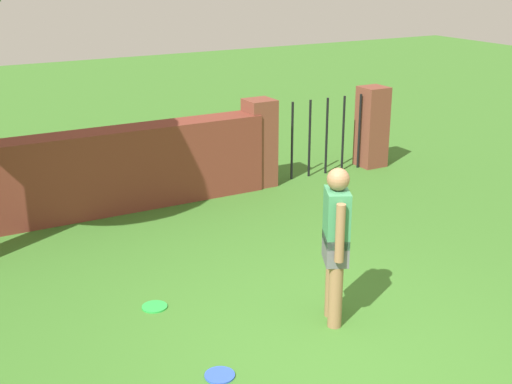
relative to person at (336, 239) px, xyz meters
The scene contains 6 objects.
ground_plane 1.01m from the person, 125.30° to the right, with size 40.00×40.00×0.00m, color #3D7528.
brick_wall 4.57m from the person, 112.80° to the left, with size 6.38×0.50×1.20m, color brown.
person is the anchor object (origin of this frame).
fence_gate 4.97m from the person, 57.81° to the left, with size 2.69×0.44×1.40m.
frisbee_green 2.07m from the person, 142.41° to the left, with size 0.27×0.27×0.02m, color green.
frisbee_blue 1.73m from the person, 167.27° to the right, with size 0.27×0.27×0.02m, color blue.
Camera 1 is at (-3.46, -4.69, 3.52)m, focal length 48.59 mm.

